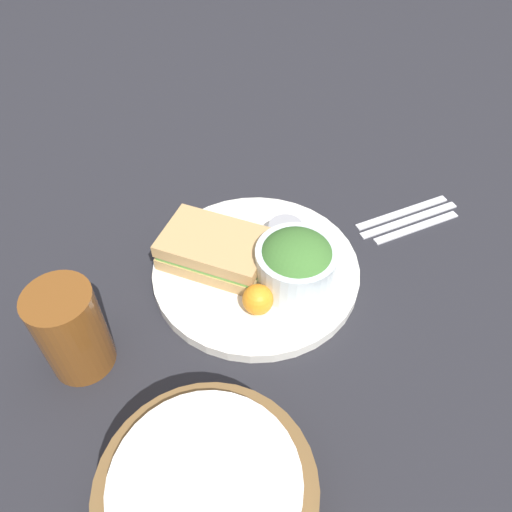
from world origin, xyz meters
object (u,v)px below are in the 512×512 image
Objects in this scene: salad_bowl at (296,262)px; dressing_cup at (285,234)px; fork at (402,212)px; bread_basket at (209,498)px; sandwich at (216,249)px; drink_glass at (71,331)px; plate at (256,270)px; spoon at (417,227)px; knife at (409,219)px.

dressing_cup is at bearing -79.61° from salad_bowl.
salad_bowl is 0.64× the size of fork.
salad_bowl is 0.29m from bread_basket.
drink_glass is (0.14, 0.15, 0.02)m from sandwich.
bread_basket is at bearing 136.40° from drink_glass.
sandwich is 0.11m from salad_bowl.
plate is 1.92× the size of spoon.
fork is at bearing 90.00° from spoon.
sandwich reaches higher than plate.
bread_basket is (0.03, 0.30, 0.03)m from plate.
bread_basket reaches higher than dressing_cup.
fork is at bearing -155.05° from dressing_cup.
drink_glass is at bearing -43.60° from bread_basket.
sandwich reaches higher than fork.
plate is 0.26m from knife.
fork and spoon have the same top height.
sandwich is 0.30m from fork.
bread_basket is at bearing 73.99° from salad_bowl.
plate is 1.64× the size of knife.
plate is at bearing -23.74° from salad_bowl.
dressing_cup is at bearing -129.09° from plate.
spoon is at bearing -90.00° from knife.
salad_bowl is 0.53× the size of bread_basket.
dressing_cup is 0.36m from bread_basket.
plate is 0.07m from salad_bowl.
spoon is at bearing -162.47° from sandwich.
drink_glass is 0.71× the size of knife.
spoon is (-0.26, -0.40, -0.04)m from bread_basket.
bread_basket is at bearing 79.10° from dressing_cup.
plate is 2.69× the size of salad_bowl.
bread_basket is at bearing 94.68° from sandwich.
dressing_cup reaches higher than plate.
spoon is at bearing -165.23° from dressing_cup.
dressing_cup is at bearing 172.84° from knife.
sandwich is at bearing 23.06° from dressing_cup.
plate is 2.31× the size of drink_glass.
fork is (-0.25, -0.44, -0.04)m from bread_basket.
dressing_cup reaches higher than fork.
fork is (-0.27, -0.12, -0.04)m from sandwich.
knife is 1.17× the size of spoon.
dressing_cup is (0.01, -0.07, -0.02)m from salad_bowl.
bread_basket reaches higher than plate.
dressing_cup reaches higher than knife.
sandwich is at bearing -16.18° from salad_bowl.
drink_glass reaches higher than plate.
drink_glass reaches higher than dressing_cup.
sandwich is 0.31m from bread_basket.
knife is (-0.26, -0.42, -0.04)m from bread_basket.
knife is at bearing -153.04° from plate.
fork is at bearing -119.67° from bread_basket.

